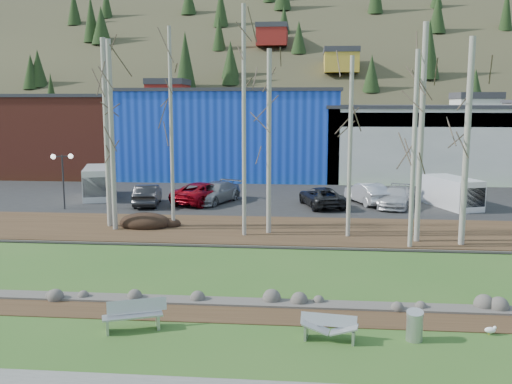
# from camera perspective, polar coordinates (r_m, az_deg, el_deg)

# --- Properties ---
(ground) EXTENTS (200.00, 200.00, 0.00)m
(ground) POSITION_cam_1_polar(r_m,az_deg,el_deg) (17.53, 0.28, -14.65)
(ground) COLOR #2F5A1F
(ground) RESTS_ON ground
(dirt_strip) EXTENTS (80.00, 1.80, 0.03)m
(dirt_strip) POSITION_cam_1_polar(r_m,az_deg,el_deg) (19.47, 0.84, -12.15)
(dirt_strip) COLOR #382616
(dirt_strip) RESTS_ON ground
(near_bank_rocks) EXTENTS (80.00, 0.80, 0.50)m
(near_bank_rocks) POSITION_cam_1_polar(r_m,az_deg,el_deg) (20.40, 1.06, -11.18)
(near_bank_rocks) COLOR #47423D
(near_bank_rocks) RESTS_ON ground
(river) EXTENTS (80.00, 8.00, 0.90)m
(river) POSITION_cam_1_polar(r_m,az_deg,el_deg) (24.29, 1.79, -7.87)
(river) COLOR black
(river) RESTS_ON ground
(far_bank_rocks) EXTENTS (80.00, 0.80, 0.46)m
(far_bank_rocks) POSITION_cam_1_polar(r_m,az_deg,el_deg) (28.23, 2.31, -5.47)
(far_bank_rocks) COLOR #47423D
(far_bank_rocks) RESTS_ON ground
(far_bank) EXTENTS (80.00, 7.00, 0.15)m
(far_bank) POSITION_cam_1_polar(r_m,az_deg,el_deg) (31.32, 2.62, -3.89)
(far_bank) COLOR #382616
(far_bank) RESTS_ON ground
(parking_lot) EXTENTS (80.00, 14.00, 0.14)m
(parking_lot) POSITION_cam_1_polar(r_m,az_deg,el_deg) (41.62, 3.31, -0.70)
(parking_lot) COLOR black
(parking_lot) RESTS_ON ground
(building_brick) EXTENTS (16.32, 12.24, 7.80)m
(building_brick) POSITION_cam_1_polar(r_m,az_deg,el_deg) (60.67, -19.53, 5.47)
(building_brick) COLOR brown
(building_brick) RESTS_ON ground
(building_blue) EXTENTS (20.40, 12.24, 8.30)m
(building_blue) POSITION_cam_1_polar(r_m,az_deg,el_deg) (55.58, -2.36, 5.96)
(building_blue) COLOR #0F32AD
(building_blue) RESTS_ON ground
(building_white) EXTENTS (18.36, 12.24, 6.80)m
(building_white) POSITION_cam_1_polar(r_m,az_deg,el_deg) (56.12, 16.25, 4.89)
(building_white) COLOR beige
(building_white) RESTS_ON ground
(hillside) EXTENTS (160.00, 72.00, 35.00)m
(hillside) POSITION_cam_1_polar(r_m,az_deg,el_deg) (100.57, 4.65, 14.88)
(hillside) COLOR #32301F
(hillside) RESTS_ON ground
(bench_intact) EXTENTS (1.92, 1.17, 0.92)m
(bench_intact) POSITION_cam_1_polar(r_m,az_deg,el_deg) (18.57, -12.11, -11.95)
(bench_intact) COLOR #ACAEB1
(bench_intact) RESTS_ON ground
(bench_damaged) EXTENTS (1.73, 0.78, 0.74)m
(bench_damaged) POSITION_cam_1_polar(r_m,az_deg,el_deg) (17.60, 7.35, -13.31)
(bench_damaged) COLOR #ACAEB1
(bench_damaged) RESTS_ON ground
(litter_bin) EXTENTS (0.60, 0.60, 0.84)m
(litter_bin) POSITION_cam_1_polar(r_m,az_deg,el_deg) (18.03, 15.57, -12.87)
(litter_bin) COLOR #ACAEB1
(litter_bin) RESTS_ON ground
(seagull) EXTENTS (0.40, 0.18, 0.28)m
(seagull) POSITION_cam_1_polar(r_m,az_deg,el_deg) (19.26, 22.40, -12.63)
(seagull) COLOR gold
(seagull) RESTS_ON ground
(dirt_mound) EXTENTS (2.89, 2.04, 0.57)m
(dirt_mound) POSITION_cam_1_polar(r_m,az_deg,el_deg) (32.56, -11.05, -2.91)
(dirt_mound) COLOR black
(dirt_mound) RESTS_ON far_bank
(birch_0) EXTENTS (0.27, 0.27, 10.16)m
(birch_0) POSITION_cam_1_polar(r_m,az_deg,el_deg) (31.60, -14.22, 5.42)
(birch_0) COLOR #ACA99C
(birch_0) RESTS_ON far_bank
(birch_1) EXTENTS (0.20, 0.20, 10.91)m
(birch_1) POSITION_cam_1_polar(r_m,az_deg,el_deg) (31.64, -8.47, 6.27)
(birch_1) COLOR #ACA99C
(birch_1) RESTS_ON far_bank
(birch_2) EXTENTS (0.30, 0.30, 10.32)m
(birch_2) POSITION_cam_1_polar(r_m,az_deg,el_deg) (32.53, -14.72, 5.63)
(birch_2) COLOR #ACA99C
(birch_2) RESTS_ON far_bank
(birch_3) EXTENTS (0.21, 0.21, 11.72)m
(birch_3) POSITION_cam_1_polar(r_m,az_deg,el_deg) (29.24, -1.21, 6.95)
(birch_3) COLOR #ACA99C
(birch_3) RESTS_ON far_bank
(birch_4) EXTENTS (0.25, 0.25, 9.59)m
(birch_4) POSITION_cam_1_polar(r_m,az_deg,el_deg) (29.83, 1.31, 4.94)
(birch_4) COLOR #ACA99C
(birch_4) RESTS_ON far_bank
(birch_5) EXTENTS (0.22, 0.22, 9.18)m
(birch_5) POSITION_cam_1_polar(r_m,az_deg,el_deg) (29.44, 9.39, 4.37)
(birch_5) COLOR #ACA99C
(birch_5) RESTS_ON far_bank
(birch_6) EXTENTS (0.22, 0.22, 9.29)m
(birch_6) POSITION_cam_1_polar(r_m,az_deg,el_deg) (27.84, 15.50, 4.03)
(birch_6) COLOR #ACA99C
(birch_6) RESTS_ON far_bank
(birch_7) EXTENTS (0.30, 0.30, 9.92)m
(birch_7) POSITION_cam_1_polar(r_m,az_deg,el_deg) (29.07, 20.33, 4.61)
(birch_7) COLOR #ACA99C
(birch_7) RESTS_ON far_bank
(birch_8) EXTENTS (0.27, 0.27, 10.66)m
(birch_8) POSITION_cam_1_polar(r_m,az_deg,el_deg) (29.06, 16.19, 5.55)
(birch_8) COLOR #ACA99C
(birch_8) RESTS_ON far_bank
(street_lamp) EXTENTS (1.29, 0.76, 3.61)m
(street_lamp) POSITION_cam_1_polar(r_m,az_deg,el_deg) (38.92, -18.79, 2.49)
(street_lamp) COLOR #262628
(street_lamp) RESTS_ON parking_lot
(car_0) EXTENTS (2.14, 4.47, 1.41)m
(car_0) POSITION_cam_1_polar(r_m,az_deg,el_deg) (39.25, -10.78, -0.28)
(car_0) COLOR black
(car_0) RESTS_ON parking_lot
(car_1) EXTENTS (4.43, 5.77, 1.46)m
(car_1) POSITION_cam_1_polar(r_m,az_deg,el_deg) (39.49, -5.23, -0.07)
(car_1) COLOR #990713
(car_1) RESTS_ON parking_lot
(car_2) EXTENTS (3.62, 5.23, 1.41)m
(car_2) POSITION_cam_1_polar(r_m,az_deg,el_deg) (39.66, -4.13, -0.05)
(car_2) COLOR gray
(car_2) RESTS_ON parking_lot
(car_3) EXTENTS (2.97, 4.67, 1.45)m
(car_3) POSITION_cam_1_polar(r_m,az_deg,el_deg) (39.86, 11.05, -0.12)
(car_3) COLOR silver
(car_3) RESTS_ON parking_lot
(car_4) EXTENTS (3.37, 5.15, 1.32)m
(car_4) POSITION_cam_1_polar(r_m,az_deg,el_deg) (38.26, 6.56, -0.49)
(car_4) COLOR black
(car_4) RESTS_ON parking_lot
(car_5) EXTENTS (3.27, 4.98, 1.34)m
(car_5) POSITION_cam_1_polar(r_m,az_deg,el_deg) (38.98, 13.89, -0.50)
(car_5) COLOR silver
(car_5) RESTS_ON parking_lot
(van_white) EXTENTS (3.30, 4.88, 1.97)m
(van_white) POSITION_cam_1_polar(r_m,az_deg,el_deg) (39.85, 19.17, -0.07)
(van_white) COLOR white
(van_white) RESTS_ON parking_lot
(van_grey) EXTENTS (3.54, 5.50, 2.23)m
(van_grey) POSITION_cam_1_polar(r_m,az_deg,el_deg) (43.01, -15.34, 0.91)
(van_grey) COLOR silver
(van_grey) RESTS_ON parking_lot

